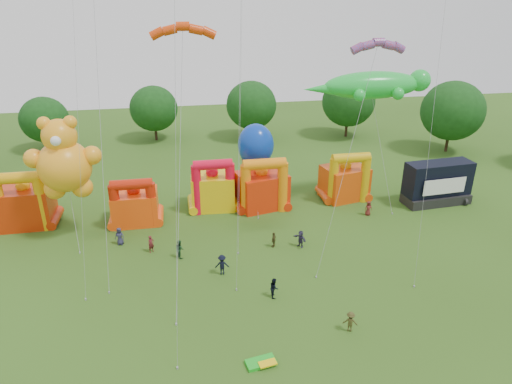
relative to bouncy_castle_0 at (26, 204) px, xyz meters
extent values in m
cylinder|color=#352314|center=(57.06, 14.52, -0.61)|extent=(0.44, 0.44, 3.72)
ellipsoid|color=#143F13|center=(57.06, 14.52, 3.94)|extent=(9.30, 9.30, 8.89)
cylinder|color=#352314|center=(44.59, 24.89, -0.71)|extent=(0.44, 0.44, 3.51)
ellipsoid|color=#143F13|center=(44.59, 24.89, 3.58)|extent=(8.77, 8.78, 8.39)
cylinder|color=#352314|center=(28.45, 26.54, -0.82)|extent=(0.44, 0.44, 3.30)
ellipsoid|color=#143F13|center=(28.45, 26.54, 3.22)|extent=(8.25, 8.25, 7.88)
cylinder|color=#352314|center=(12.64, 28.52, -0.92)|extent=(0.44, 0.44, 3.09)
ellipsoid|color=#143F13|center=(12.64, 28.52, 2.85)|extent=(7.73, 7.72, 7.38)
cylinder|color=#352314|center=(-3.63, 25.80, -1.03)|extent=(0.44, 0.44, 2.88)
ellipsoid|color=#143F13|center=(-3.63, 25.80, 2.49)|extent=(7.20, 7.20, 6.88)
cube|color=red|center=(0.00, 0.28, -0.40)|extent=(5.16, 4.16, 4.14)
cylinder|color=orange|center=(-1.99, -1.19, 0.49)|extent=(1.12, 1.12, 5.91)
cylinder|color=orange|center=(1.99, -1.19, 0.49)|extent=(1.12, 1.12, 5.91)
cylinder|color=orange|center=(0.00, -1.19, 3.44)|extent=(4.53, 1.18, 1.18)
sphere|color=orange|center=(0.00, 0.28, 1.97)|extent=(1.40, 1.40, 1.40)
cube|color=#FF470D|center=(11.17, -1.11, -0.75)|extent=(4.72, 3.78, 3.44)
cylinder|color=red|center=(9.33, -2.48, -0.01)|extent=(1.04, 1.04, 4.91)
cylinder|color=red|center=(13.01, -2.48, -0.01)|extent=(1.04, 1.04, 4.91)
cylinder|color=red|center=(11.17, -2.48, 2.44)|extent=(4.20, 1.09, 1.09)
sphere|color=red|center=(11.17, -1.11, 1.27)|extent=(1.40, 1.40, 1.40)
cube|color=yellow|center=(19.67, 1.04, -0.47)|extent=(4.99, 4.10, 4.00)
cylinder|color=red|center=(17.81, -0.34, 0.39)|extent=(1.05, 1.05, 5.71)
cylinder|color=red|center=(21.52, -0.34, 0.39)|extent=(1.05, 1.05, 5.71)
cylinder|color=red|center=(19.67, -0.34, 3.24)|extent=(4.23, 1.10, 1.10)
sphere|color=red|center=(19.67, 1.04, 1.83)|extent=(1.40, 1.40, 1.40)
cube|color=red|center=(25.21, 0.36, -0.47)|extent=(6.14, 5.36, 4.00)
cylinder|color=orange|center=(23.15, -1.17, 0.39)|extent=(1.17, 1.17, 5.72)
cylinder|color=orange|center=(27.28, -1.17, 0.39)|extent=(1.17, 1.17, 5.72)
cylinder|color=orange|center=(25.21, -1.17, 3.25)|extent=(4.71, 1.22, 1.22)
sphere|color=orange|center=(25.21, 0.36, 1.84)|extent=(1.40, 1.40, 1.40)
cube|color=#E0460C|center=(35.38, 0.99, -0.53)|extent=(5.69, 4.94, 3.87)
cylinder|color=#DEA60B|center=(33.46, -0.44, 0.30)|extent=(1.09, 1.09, 5.53)
cylinder|color=#DEA60B|center=(37.31, -0.44, 0.30)|extent=(1.09, 1.09, 5.53)
cylinder|color=#DEA60B|center=(35.38, -0.44, 3.06)|extent=(4.39, 1.14, 1.14)
sphere|color=#DEA60B|center=(35.38, 0.99, 1.70)|extent=(1.40, 1.40, 1.40)
cube|color=black|center=(45.51, -2.45, -1.92)|extent=(7.94, 3.49, 1.10)
cube|color=black|center=(45.51, -2.25, 0.57)|extent=(7.91, 3.11, 3.87)
cube|color=white|center=(45.51, -3.76, 0.18)|extent=(5.33, 0.49, 1.82)
cylinder|color=black|center=(42.42, -3.62, -2.07)|extent=(0.30, 0.90, 0.90)
cylinder|color=black|center=(48.61, -3.62, -2.07)|extent=(0.30, 0.90, 0.90)
sphere|color=#FF9E1C|center=(5.30, -3.13, 5.08)|extent=(5.04, 5.04, 5.04)
sphere|color=#FF9E1C|center=(5.30, -3.13, 8.06)|extent=(3.21, 3.21, 3.21)
sphere|color=#FF9E1C|center=(4.15, -3.13, 9.32)|extent=(1.26, 1.26, 1.26)
sphere|color=#FF9E1C|center=(6.45, -3.13, 9.32)|extent=(1.26, 1.26, 1.26)
sphere|color=#FF9E1C|center=(2.66, -3.13, 5.99)|extent=(1.83, 1.83, 1.83)
sphere|color=#FF9E1C|center=(7.94, -3.13, 5.99)|extent=(1.83, 1.83, 1.83)
sphere|color=#FF9E1C|center=(4.04, -3.13, 2.79)|extent=(2.06, 2.06, 2.06)
sphere|color=#FF9E1C|center=(6.56, -3.13, 2.79)|extent=(2.06, 2.06, 2.06)
sphere|color=white|center=(5.30, -4.68, 8.06)|extent=(0.92, 0.92, 0.92)
ellipsoid|color=green|center=(37.37, 0.12, 11.09)|extent=(11.07, 3.46, 2.94)
sphere|color=green|center=(42.78, 0.12, 11.41)|extent=(2.38, 2.38, 2.38)
cone|color=green|center=(31.75, 0.12, 10.87)|extent=(4.32, 1.73, 1.73)
sphere|color=green|center=(39.53, 1.85, 10.44)|extent=(1.30, 1.30, 1.30)
sphere|color=green|center=(39.53, -1.61, 10.44)|extent=(1.30, 1.30, 1.30)
sphere|color=green|center=(35.21, 1.85, 10.44)|extent=(1.30, 1.30, 1.30)
sphere|color=green|center=(35.21, -1.61, 10.44)|extent=(1.30, 1.30, 1.30)
ellipsoid|color=#0B36B0|center=(25.00, 2.97, 4.08)|extent=(4.18, 4.18, 5.02)
cone|color=#591E8C|center=(26.36, 2.97, 1.78)|extent=(0.94, 0.94, 3.34)
cone|color=#591E8C|center=(25.68, 4.15, 1.78)|extent=(0.94, 0.94, 3.34)
cone|color=#591E8C|center=(24.32, 4.15, 1.78)|extent=(0.94, 0.94, 3.34)
cone|color=#591E8C|center=(23.64, 2.97, 1.78)|extent=(0.94, 0.94, 3.34)
cone|color=#591E8C|center=(24.32, 1.80, 1.78)|extent=(0.94, 0.94, 3.34)
cone|color=#591E8C|center=(25.68, 1.80, 1.78)|extent=(0.94, 0.94, 3.34)
cube|color=green|center=(20.58, -23.77, -2.35)|extent=(2.14, 1.33, 0.24)
cube|color=yellow|center=(20.98, -24.07, -2.21)|extent=(1.28, 0.80, 0.10)
imported|color=#2B2A46|center=(9.86, -5.87, -1.56)|extent=(0.98, 0.73, 1.81)
imported|color=maroon|center=(12.94, -7.85, -1.61)|extent=(0.75, 0.70, 1.72)
imported|color=#17391C|center=(15.60, -9.28, -1.57)|extent=(0.97, 1.07, 1.79)
imported|color=black|center=(19.19, -12.75, -1.51)|extent=(1.29, 0.81, 1.91)
imported|color=#463F1C|center=(24.64, -8.96, -1.68)|extent=(0.82, 0.99, 1.58)
imported|color=#302A47|center=(27.21, -9.40, -1.60)|extent=(1.26, 1.64, 1.73)
imported|color=maroon|center=(36.42, -4.12, -1.63)|extent=(0.86, 0.60, 1.67)
imported|color=#183C1C|center=(42.20, -3.17, -1.69)|extent=(0.60, 0.68, 1.56)
imported|color=black|center=(23.00, -16.71, -1.60)|extent=(0.73, 0.90, 1.73)
imported|color=#3E3A18|center=(27.61, -21.71, -1.65)|extent=(1.21, 0.97, 1.64)
camera|label=1|loc=(16.16, -46.63, 20.49)|focal=32.00mm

